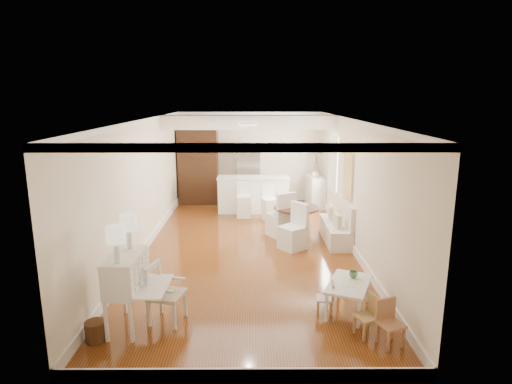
{
  "coord_description": "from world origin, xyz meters",
  "views": [
    {
      "loc": [
        0.12,
        -8.88,
        3.27
      ],
      "look_at": [
        0.16,
        0.3,
        1.21
      ],
      "focal_mm": 30.0,
      "sensor_mm": 36.0,
      "label": 1
    }
  ],
  "objects_px": {
    "kids_chair_b": "(325,298)",
    "sideboard": "(315,191)",
    "bar_stool_left": "(244,200)",
    "pantry_cabinet": "(198,167)",
    "fridge": "(260,175)",
    "gustavian_armchair": "(167,294)",
    "wicker_basket": "(95,331)",
    "secretary_bureau": "(127,291)",
    "dining_table": "(296,222)",
    "kids_chair_a": "(367,316)",
    "slip_chair_far": "(280,214)",
    "slip_chair_near": "(293,227)",
    "kids_chair_c": "(391,324)",
    "kids_table": "(348,297)",
    "breakfast_counter": "(253,194)"
  },
  "relations": [
    {
      "from": "secretary_bureau",
      "to": "fridge",
      "type": "relative_size",
      "value": 0.62
    },
    {
      "from": "slip_chair_near",
      "to": "wicker_basket",
      "type": "bearing_deg",
      "value": -79.59
    },
    {
      "from": "secretary_bureau",
      "to": "pantry_cabinet",
      "type": "relative_size",
      "value": 0.48
    },
    {
      "from": "wicker_basket",
      "to": "kids_chair_c",
      "type": "xyz_separation_m",
      "value": [
        3.99,
        -0.13,
        0.18
      ]
    },
    {
      "from": "fridge",
      "to": "slip_chair_far",
      "type": "bearing_deg",
      "value": -82.14
    },
    {
      "from": "wicker_basket",
      "to": "slip_chair_near",
      "type": "height_order",
      "value": "slip_chair_near"
    },
    {
      "from": "gustavian_armchair",
      "to": "kids_table",
      "type": "xyz_separation_m",
      "value": [
        2.74,
        0.29,
        -0.2
      ]
    },
    {
      "from": "bar_stool_left",
      "to": "pantry_cabinet",
      "type": "distance_m",
      "value": 2.28
    },
    {
      "from": "slip_chair_near",
      "to": "fridge",
      "type": "relative_size",
      "value": 0.56
    },
    {
      "from": "kids_chair_c",
      "to": "dining_table",
      "type": "relative_size",
      "value": 0.59
    },
    {
      "from": "kids_table",
      "to": "slip_chair_near",
      "type": "relative_size",
      "value": 0.94
    },
    {
      "from": "kids_chair_b",
      "to": "sideboard",
      "type": "distance_m",
      "value": 6.65
    },
    {
      "from": "slip_chair_near",
      "to": "kids_chair_a",
      "type": "bearing_deg",
      "value": -27.98
    },
    {
      "from": "dining_table",
      "to": "fridge",
      "type": "height_order",
      "value": "fridge"
    },
    {
      "from": "dining_table",
      "to": "sideboard",
      "type": "xyz_separation_m",
      "value": [
        0.86,
        2.9,
        0.09
      ]
    },
    {
      "from": "pantry_cabinet",
      "to": "sideboard",
      "type": "relative_size",
      "value": 2.4
    },
    {
      "from": "kids_chair_c",
      "to": "dining_table",
      "type": "xyz_separation_m",
      "value": [
        -0.82,
        4.56,
        0.05
      ]
    },
    {
      "from": "secretary_bureau",
      "to": "wicker_basket",
      "type": "distance_m",
      "value": 0.65
    },
    {
      "from": "pantry_cabinet",
      "to": "sideboard",
      "type": "xyz_separation_m",
      "value": [
        3.58,
        -0.45,
        -0.69
      ]
    },
    {
      "from": "kids_table",
      "to": "bar_stool_left",
      "type": "bearing_deg",
      "value": 108.03
    },
    {
      "from": "bar_stool_left",
      "to": "fridge",
      "type": "relative_size",
      "value": 0.53
    },
    {
      "from": "secretary_bureau",
      "to": "pantry_cabinet",
      "type": "bearing_deg",
      "value": 90.51
    },
    {
      "from": "gustavian_armchair",
      "to": "breakfast_counter",
      "type": "height_order",
      "value": "breakfast_counter"
    },
    {
      "from": "kids_chair_b",
      "to": "wicker_basket",
      "type": "bearing_deg",
      "value": -71.33
    },
    {
      "from": "wicker_basket",
      "to": "bar_stool_left",
      "type": "relative_size",
      "value": 0.29
    },
    {
      "from": "kids_chair_b",
      "to": "fridge",
      "type": "height_order",
      "value": "fridge"
    },
    {
      "from": "secretary_bureau",
      "to": "bar_stool_left",
      "type": "xyz_separation_m",
      "value": [
        1.53,
        5.78,
        -0.08
      ]
    },
    {
      "from": "slip_chair_far",
      "to": "fridge",
      "type": "height_order",
      "value": "fridge"
    },
    {
      "from": "gustavian_armchair",
      "to": "fridge",
      "type": "height_order",
      "value": "fridge"
    },
    {
      "from": "dining_table",
      "to": "slip_chair_far",
      "type": "height_order",
      "value": "slip_chair_far"
    },
    {
      "from": "kids_table",
      "to": "fridge",
      "type": "relative_size",
      "value": 0.53
    },
    {
      "from": "kids_table",
      "to": "kids_chair_a",
      "type": "xyz_separation_m",
      "value": [
        0.11,
        -0.7,
        0.06
      ]
    },
    {
      "from": "kids_chair_c",
      "to": "slip_chair_near",
      "type": "bearing_deg",
      "value": 84.3
    },
    {
      "from": "kids_chair_c",
      "to": "sideboard",
      "type": "xyz_separation_m",
      "value": [
        0.03,
        7.46,
        0.14
      ]
    },
    {
      "from": "gustavian_armchair",
      "to": "pantry_cabinet",
      "type": "bearing_deg",
      "value": 17.31
    },
    {
      "from": "bar_stool_left",
      "to": "pantry_cabinet",
      "type": "bearing_deg",
      "value": 130.03
    },
    {
      "from": "secretary_bureau",
      "to": "kids_chair_b",
      "type": "relative_size",
      "value": 2.12
    },
    {
      "from": "kids_chair_a",
      "to": "slip_chair_near",
      "type": "bearing_deg",
      "value": 169.92
    },
    {
      "from": "slip_chair_far",
      "to": "breakfast_counter",
      "type": "bearing_deg",
      "value": -105.49
    },
    {
      "from": "kids_chair_a",
      "to": "fridge",
      "type": "xyz_separation_m",
      "value": [
        -1.38,
        7.65,
        0.6
      ]
    },
    {
      "from": "slip_chair_far",
      "to": "sideboard",
      "type": "distance_m",
      "value": 3.08
    },
    {
      "from": "secretary_bureau",
      "to": "kids_table",
      "type": "xyz_separation_m",
      "value": [
        3.27,
        0.44,
        -0.32
      ]
    },
    {
      "from": "dining_table",
      "to": "pantry_cabinet",
      "type": "bearing_deg",
      "value": 129.05
    },
    {
      "from": "gustavian_armchair",
      "to": "dining_table",
      "type": "xyz_separation_m",
      "value": [
        2.28,
        3.92,
        -0.08
      ]
    },
    {
      "from": "dining_table",
      "to": "kids_table",
      "type": "bearing_deg",
      "value": -82.85
    },
    {
      "from": "gustavian_armchair",
      "to": "wicker_basket",
      "type": "relative_size",
      "value": 3.18
    },
    {
      "from": "slip_chair_far",
      "to": "kids_chair_a",
      "type": "bearing_deg",
      "value": 69.98
    },
    {
      "from": "secretary_bureau",
      "to": "gustavian_armchair",
      "type": "height_order",
      "value": "secretary_bureau"
    },
    {
      "from": "kids_chair_a",
      "to": "fridge",
      "type": "bearing_deg",
      "value": 168.46
    },
    {
      "from": "kids_chair_b",
      "to": "slip_chair_far",
      "type": "height_order",
      "value": "slip_chair_far"
    }
  ]
}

